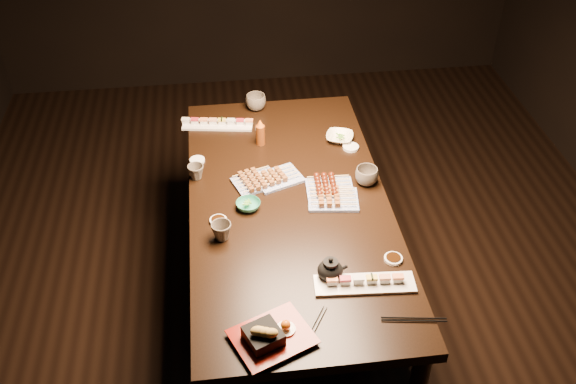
# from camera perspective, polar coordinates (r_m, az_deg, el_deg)

# --- Properties ---
(ground) EXTENTS (5.00, 5.00, 0.00)m
(ground) POSITION_cam_1_polar(r_m,az_deg,el_deg) (3.46, 1.42, -10.03)
(ground) COLOR black
(ground) RESTS_ON ground
(dining_table) EXTENTS (1.03, 1.86, 0.75)m
(dining_table) POSITION_cam_1_polar(r_m,az_deg,el_deg) (3.16, 0.11, -6.18)
(dining_table) COLOR black
(dining_table) RESTS_ON ground
(sushi_platter_near) EXTENTS (0.40, 0.14, 0.05)m
(sushi_platter_near) POSITION_cam_1_polar(r_m,az_deg,el_deg) (2.53, 6.85, -7.86)
(sushi_platter_near) COLOR white
(sushi_platter_near) RESTS_ON dining_table
(sushi_platter_far) EXTENTS (0.38, 0.16, 0.05)m
(sushi_platter_far) POSITION_cam_1_polar(r_m,az_deg,el_deg) (3.43, -6.29, 6.18)
(sushi_platter_far) COLOR white
(sushi_platter_far) RESTS_ON dining_table
(yakitori_plate_center) EXTENTS (0.24, 0.21, 0.05)m
(yakitori_plate_center) POSITION_cam_1_polar(r_m,az_deg,el_deg) (3.00, -2.85, 1.18)
(yakitori_plate_center) COLOR #828EB6
(yakitori_plate_center) RESTS_ON dining_table
(yakitori_plate_right) EXTENTS (0.24, 0.19, 0.06)m
(yakitori_plate_right) POSITION_cam_1_polar(r_m,az_deg,el_deg) (2.90, 4.04, -0.37)
(yakitori_plate_right) COLOR #828EB6
(yakitori_plate_right) RESTS_ON dining_table
(yakitori_plate_left) EXTENTS (0.26, 0.22, 0.06)m
(yakitori_plate_left) POSITION_cam_1_polar(r_m,az_deg,el_deg) (3.02, -0.90, 1.53)
(yakitori_plate_left) COLOR #828EB6
(yakitori_plate_left) RESTS_ON dining_table
(tsukune_plate) EXTENTS (0.22, 0.17, 0.06)m
(tsukune_plate) POSITION_cam_1_polar(r_m,az_deg,el_deg) (2.96, 3.74, 0.61)
(tsukune_plate) COLOR #828EB6
(tsukune_plate) RESTS_ON dining_table
(edamame_bowl_green) EXTENTS (0.13, 0.13, 0.03)m
(edamame_bowl_green) POSITION_cam_1_polar(r_m,az_deg,el_deg) (2.87, -3.55, -1.18)
(edamame_bowl_green) COLOR #2E8C6D
(edamame_bowl_green) RESTS_ON dining_table
(edamame_bowl_cream) EXTENTS (0.17, 0.17, 0.03)m
(edamame_bowl_cream) POSITION_cam_1_polar(r_m,az_deg,el_deg) (3.31, 4.61, 4.87)
(edamame_bowl_cream) COLOR #F2E7C6
(edamame_bowl_cream) RESTS_ON dining_table
(tempura_tray) EXTENTS (0.34, 0.31, 0.10)m
(tempura_tray) POSITION_cam_1_polar(r_m,az_deg,el_deg) (2.32, -1.40, -12.24)
(tempura_tray) COLOR black
(tempura_tray) RESTS_ON dining_table
(teacup_near_left) EXTENTS (0.11, 0.11, 0.08)m
(teacup_near_left) POSITION_cam_1_polar(r_m,az_deg,el_deg) (2.71, -5.93, -3.49)
(teacup_near_left) COLOR #52493F
(teacup_near_left) RESTS_ON dining_table
(teacup_mid_right) EXTENTS (0.11, 0.11, 0.08)m
(teacup_mid_right) POSITION_cam_1_polar(r_m,az_deg,el_deg) (3.01, 7.00, 1.42)
(teacup_mid_right) COLOR #52493F
(teacup_mid_right) RESTS_ON dining_table
(teacup_far_left) EXTENTS (0.09, 0.09, 0.07)m
(teacup_far_left) POSITION_cam_1_polar(r_m,az_deg,el_deg) (3.06, -8.19, 1.77)
(teacup_far_left) COLOR #52493F
(teacup_far_left) RESTS_ON dining_table
(teacup_far_right) EXTENTS (0.12, 0.12, 0.09)m
(teacup_far_right) POSITION_cam_1_polar(r_m,az_deg,el_deg) (3.55, -2.88, 7.98)
(teacup_far_right) COLOR #52493F
(teacup_far_right) RESTS_ON dining_table
(teapot) EXTENTS (0.12, 0.12, 0.10)m
(teapot) POSITION_cam_1_polar(r_m,az_deg,el_deg) (2.53, 3.78, -6.77)
(teapot) COLOR black
(teapot) RESTS_ON dining_table
(condiment_bottle) EXTENTS (0.06, 0.06, 0.14)m
(condiment_bottle) POSITION_cam_1_polar(r_m,az_deg,el_deg) (3.24, -2.47, 5.36)
(condiment_bottle) COLOR #6D310E
(condiment_bottle) RESTS_ON dining_table
(sauce_dish_west) EXTENTS (0.10, 0.10, 0.01)m
(sauce_dish_west) POSITION_cam_1_polar(r_m,az_deg,el_deg) (2.81, -6.21, -2.54)
(sauce_dish_west) COLOR white
(sauce_dish_west) RESTS_ON dining_table
(sauce_dish_east) EXTENTS (0.10, 0.10, 0.01)m
(sauce_dish_east) POSITION_cam_1_polar(r_m,az_deg,el_deg) (3.26, 5.60, 3.98)
(sauce_dish_east) COLOR white
(sauce_dish_east) RESTS_ON dining_table
(sauce_dish_se) EXTENTS (0.09, 0.09, 0.01)m
(sauce_dish_se) POSITION_cam_1_polar(r_m,az_deg,el_deg) (2.66, 9.34, -5.87)
(sauce_dish_se) COLOR white
(sauce_dish_se) RESTS_ON dining_table
(sauce_dish_nw) EXTENTS (0.09, 0.09, 0.01)m
(sauce_dish_nw) POSITION_cam_1_polar(r_m,az_deg,el_deg) (3.18, -8.07, 2.80)
(sauce_dish_nw) COLOR white
(sauce_dish_nw) RESTS_ON dining_table
(chopsticks_near) EXTENTS (0.14, 0.22, 0.01)m
(chopsticks_near) POSITION_cam_1_polar(r_m,az_deg,el_deg) (2.38, 2.23, -12.15)
(chopsticks_near) COLOR black
(chopsticks_near) RESTS_ON dining_table
(chopsticks_se) EXTENTS (0.24, 0.06, 0.01)m
(chopsticks_se) POSITION_cam_1_polar(r_m,az_deg,el_deg) (2.46, 11.13, -11.07)
(chopsticks_se) COLOR black
(chopsticks_se) RESTS_ON dining_table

